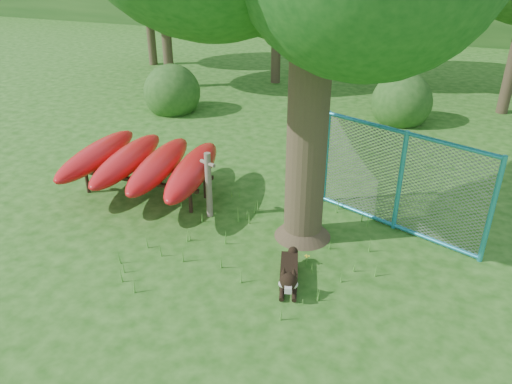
% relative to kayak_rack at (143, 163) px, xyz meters
% --- Properties ---
extents(ground, '(80.00, 80.00, 0.00)m').
position_rel_kayak_rack_xyz_m(ground, '(2.68, -2.05, -0.78)').
color(ground, '#1A4F0F').
rests_on(ground, ground).
extents(wooden_post, '(0.37, 0.21, 1.38)m').
position_rel_kayak_rack_xyz_m(wooden_post, '(1.70, -0.35, -0.05)').
color(wooden_post, '#6E6452').
rests_on(wooden_post, ground).
extents(kayak_rack, '(3.36, 3.00, 1.02)m').
position_rel_kayak_rack_xyz_m(kayak_rack, '(0.00, 0.00, 0.00)').
color(kayak_rack, black).
rests_on(kayak_rack, ground).
extents(husky_dog, '(0.55, 1.22, 0.55)m').
position_rel_kayak_rack_xyz_m(husky_dog, '(3.85, -1.94, -0.58)').
color(husky_dog, black).
rests_on(husky_dog, ground).
extents(fence_section, '(3.22, 1.35, 3.34)m').
position_rel_kayak_rack_xyz_m(fence_section, '(5.25, 0.47, 0.23)').
color(fence_section, '#2899BB').
rests_on(fence_section, ground).
extents(wildflower_clump, '(0.09, 0.09, 0.20)m').
position_rel_kayak_rack_xyz_m(wildflower_clump, '(3.98, -1.30, -0.62)').
color(wildflower_clump, '#509B32').
rests_on(wildflower_clump, ground).
extents(shrub_left, '(1.80, 1.80, 1.80)m').
position_rel_kayak_rack_xyz_m(shrub_left, '(-2.32, 5.45, -0.78)').
color(shrub_left, '#214F19').
rests_on(shrub_left, ground).
extents(shrub_mid, '(1.80, 1.80, 1.80)m').
position_rel_kayak_rack_xyz_m(shrub_mid, '(4.68, 6.95, -0.78)').
color(shrub_mid, '#214F19').
rests_on(shrub_mid, ground).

